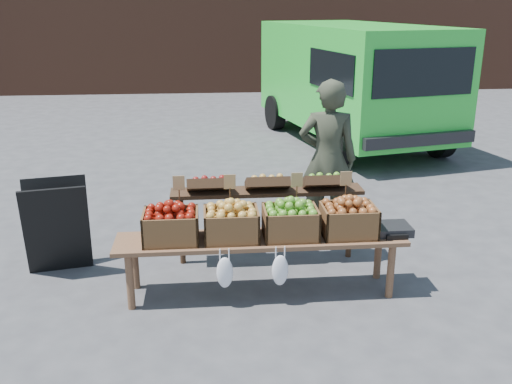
{
  "coord_description": "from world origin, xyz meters",
  "views": [
    {
      "loc": [
        0.2,
        -4.45,
        2.66
      ],
      "look_at": [
        0.69,
        0.92,
        0.85
      ],
      "focal_mm": 40.0,
      "sensor_mm": 36.0,
      "label": 1
    }
  ],
  "objects_px": {
    "delivery_van": "(352,85)",
    "crate_russet_pears": "(231,224)",
    "crate_red_apples": "(290,222)",
    "display_bench": "(261,265)",
    "crate_green_apples": "(348,221)",
    "weighing_scale": "(392,229)",
    "back_table": "(267,215)",
    "crate_golden_apples": "(171,227)",
    "chalkboard_sign": "(57,226)",
    "vendor": "(328,159)"
  },
  "relations": [
    {
      "from": "crate_russet_pears",
      "to": "crate_green_apples",
      "type": "xyz_separation_m",
      "value": [
        1.1,
        0.0,
        0.0
      ]
    },
    {
      "from": "crate_russet_pears",
      "to": "weighing_scale",
      "type": "height_order",
      "value": "crate_russet_pears"
    },
    {
      "from": "display_bench",
      "to": "crate_green_apples",
      "type": "bearing_deg",
      "value": 0.0
    },
    {
      "from": "crate_golden_apples",
      "to": "crate_red_apples",
      "type": "relative_size",
      "value": 1.0
    },
    {
      "from": "crate_red_apples",
      "to": "weighing_scale",
      "type": "bearing_deg",
      "value": 0.0
    },
    {
      "from": "delivery_van",
      "to": "display_bench",
      "type": "xyz_separation_m",
      "value": [
        -2.36,
        -6.01,
        -0.84
      ]
    },
    {
      "from": "chalkboard_sign",
      "to": "display_bench",
      "type": "distance_m",
      "value": 2.15
    },
    {
      "from": "delivery_van",
      "to": "crate_red_apples",
      "type": "distance_m",
      "value": 6.37
    },
    {
      "from": "delivery_van",
      "to": "crate_green_apples",
      "type": "xyz_separation_m",
      "value": [
        -1.53,
        -6.01,
        -0.41
      ]
    },
    {
      "from": "chalkboard_sign",
      "to": "back_table",
      "type": "xyz_separation_m",
      "value": [
        2.16,
        0.03,
        0.04
      ]
    },
    {
      "from": "delivery_van",
      "to": "weighing_scale",
      "type": "distance_m",
      "value": 6.13
    },
    {
      "from": "vendor",
      "to": "back_table",
      "type": "xyz_separation_m",
      "value": [
        -0.78,
        -0.67,
        -0.41
      ]
    },
    {
      "from": "chalkboard_sign",
      "to": "back_table",
      "type": "distance_m",
      "value": 2.16
    },
    {
      "from": "crate_russet_pears",
      "to": "delivery_van",
      "type": "bearing_deg",
      "value": 66.35
    },
    {
      "from": "display_bench",
      "to": "crate_russet_pears",
      "type": "xyz_separation_m",
      "value": [
        -0.28,
        0.0,
        0.42
      ]
    },
    {
      "from": "delivery_van",
      "to": "back_table",
      "type": "xyz_separation_m",
      "value": [
        -2.22,
        -5.29,
        -0.6
      ]
    },
    {
      "from": "vendor",
      "to": "chalkboard_sign",
      "type": "height_order",
      "value": "vendor"
    },
    {
      "from": "vendor",
      "to": "delivery_van",
      "type": "bearing_deg",
      "value": -96.77
    },
    {
      "from": "delivery_van",
      "to": "weighing_scale",
      "type": "bearing_deg",
      "value": -113.4
    },
    {
      "from": "crate_golden_apples",
      "to": "crate_green_apples",
      "type": "height_order",
      "value": "same"
    },
    {
      "from": "crate_green_apples",
      "to": "crate_red_apples",
      "type": "bearing_deg",
      "value": 180.0
    },
    {
      "from": "crate_russet_pears",
      "to": "display_bench",
      "type": "bearing_deg",
      "value": 0.0
    },
    {
      "from": "weighing_scale",
      "to": "crate_russet_pears",
      "type": "bearing_deg",
      "value": 180.0
    },
    {
      "from": "delivery_van",
      "to": "crate_red_apples",
      "type": "bearing_deg",
      "value": -122.07
    },
    {
      "from": "crate_green_apples",
      "to": "crate_golden_apples",
      "type": "bearing_deg",
      "value": 180.0
    },
    {
      "from": "display_bench",
      "to": "crate_russet_pears",
      "type": "distance_m",
      "value": 0.51
    },
    {
      "from": "back_table",
      "to": "crate_green_apples",
      "type": "xyz_separation_m",
      "value": [
        0.69,
        -0.72,
        0.19
      ]
    },
    {
      "from": "delivery_van",
      "to": "crate_russet_pears",
      "type": "bearing_deg",
      "value": -126.62
    },
    {
      "from": "back_table",
      "to": "crate_golden_apples",
      "type": "height_order",
      "value": "back_table"
    },
    {
      "from": "vendor",
      "to": "chalkboard_sign",
      "type": "relative_size",
      "value": 1.92
    },
    {
      "from": "display_bench",
      "to": "crate_red_apples",
      "type": "xyz_separation_m",
      "value": [
        0.27,
        0.0,
        0.42
      ]
    },
    {
      "from": "weighing_scale",
      "to": "back_table",
      "type": "bearing_deg",
      "value": 147.12
    },
    {
      "from": "crate_russet_pears",
      "to": "crate_green_apples",
      "type": "distance_m",
      "value": 1.1
    },
    {
      "from": "delivery_van",
      "to": "weighing_scale",
      "type": "relative_size",
      "value": 14.76
    },
    {
      "from": "chalkboard_sign",
      "to": "back_table",
      "type": "bearing_deg",
      "value": -10.39
    },
    {
      "from": "back_table",
      "to": "weighing_scale",
      "type": "relative_size",
      "value": 6.18
    },
    {
      "from": "back_table",
      "to": "crate_green_apples",
      "type": "bearing_deg",
      "value": -46.27
    },
    {
      "from": "crate_golden_apples",
      "to": "crate_green_apples",
      "type": "xyz_separation_m",
      "value": [
        1.65,
        0.0,
        0.0
      ]
    },
    {
      "from": "chalkboard_sign",
      "to": "crate_green_apples",
      "type": "relative_size",
      "value": 1.93
    },
    {
      "from": "back_table",
      "to": "crate_golden_apples",
      "type": "relative_size",
      "value": 4.2
    },
    {
      "from": "crate_golden_apples",
      "to": "weighing_scale",
      "type": "height_order",
      "value": "crate_golden_apples"
    },
    {
      "from": "chalkboard_sign",
      "to": "display_bench",
      "type": "relative_size",
      "value": 0.36
    },
    {
      "from": "vendor",
      "to": "crate_red_apples",
      "type": "bearing_deg",
      "value": 75.91
    },
    {
      "from": "weighing_scale",
      "to": "display_bench",
      "type": "bearing_deg",
      "value": 180.0
    },
    {
      "from": "vendor",
      "to": "display_bench",
      "type": "relative_size",
      "value": 0.69
    },
    {
      "from": "crate_red_apples",
      "to": "crate_green_apples",
      "type": "xyz_separation_m",
      "value": [
        0.55,
        0.0,
        0.0
      ]
    },
    {
      "from": "crate_green_apples",
      "to": "crate_russet_pears",
      "type": "bearing_deg",
      "value": 180.0
    },
    {
      "from": "crate_russet_pears",
      "to": "weighing_scale",
      "type": "bearing_deg",
      "value": 0.0
    },
    {
      "from": "chalkboard_sign",
      "to": "back_table",
      "type": "height_order",
      "value": "back_table"
    },
    {
      "from": "delivery_van",
      "to": "crate_russet_pears",
      "type": "relative_size",
      "value": 10.04
    }
  ]
}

